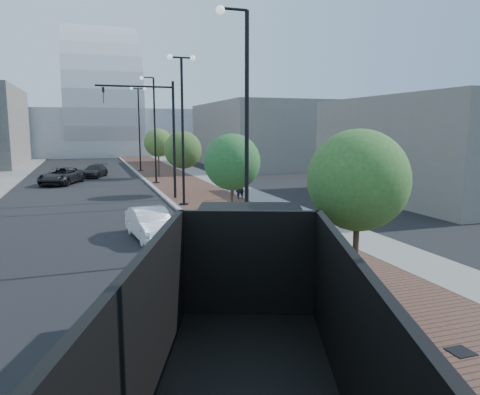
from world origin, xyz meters
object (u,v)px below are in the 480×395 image
object	(u,v)px
white_sedan	(151,224)
dark_car_mid	(61,176)
pedestrian	(240,186)
dump_truck	(249,337)

from	to	relation	value
white_sedan	dark_car_mid	bearing A→B (deg)	94.76
white_sedan	dark_car_mid	distance (m)	23.07
dark_car_mid	pedestrian	distance (m)	18.01
dump_truck	white_sedan	size ratio (longest dim) A/B	3.21
dump_truck	white_sedan	distance (m)	13.58
dark_car_mid	dump_truck	bearing A→B (deg)	-61.36
white_sedan	pedestrian	world-z (taller)	pedestrian
white_sedan	pedestrian	size ratio (longest dim) A/B	2.14
dark_car_mid	white_sedan	bearing A→B (deg)	-56.76
dark_car_mid	pedestrian	size ratio (longest dim) A/B	2.72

